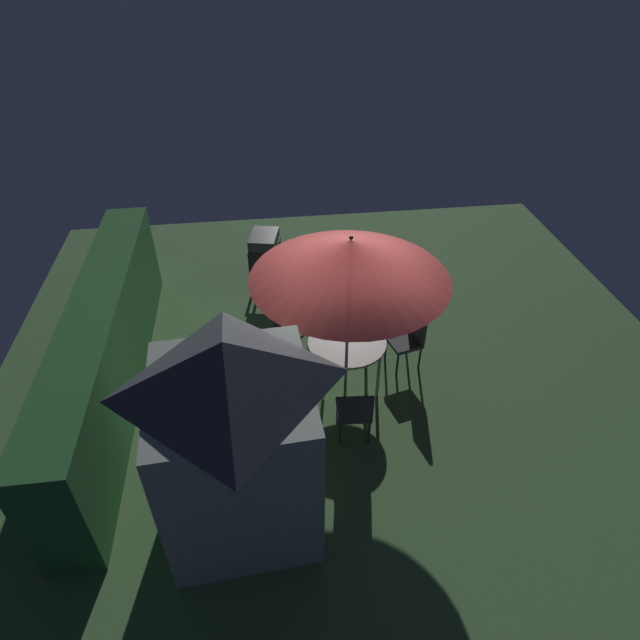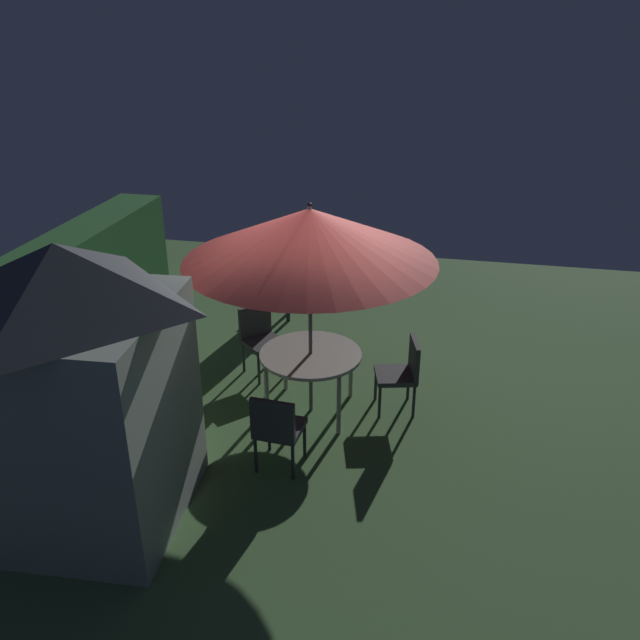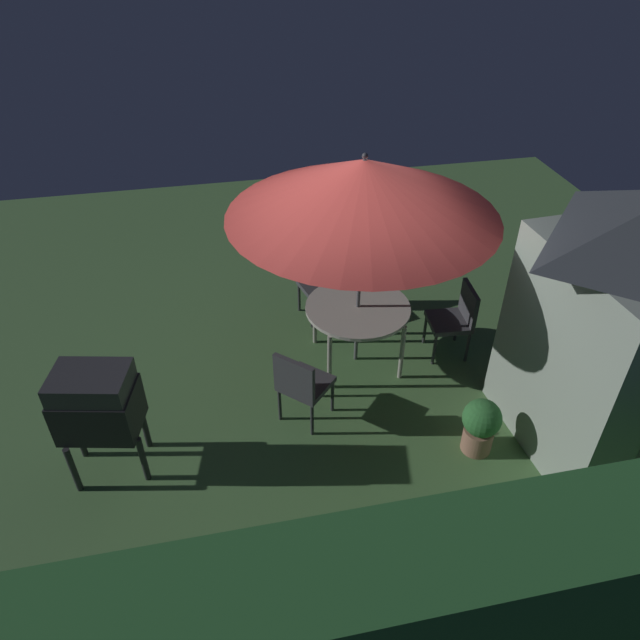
# 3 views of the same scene
# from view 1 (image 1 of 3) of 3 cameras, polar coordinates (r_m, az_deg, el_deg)

# --- Properties ---
(ground_plane) EXTENTS (11.00, 11.00, 0.00)m
(ground_plane) POSITION_cam_1_polar(r_m,az_deg,el_deg) (8.65, 2.49, -5.23)
(ground_plane) COLOR #47703D
(hedge_backdrop) EXTENTS (5.86, 0.69, 1.64)m
(hedge_backdrop) POSITION_cam_1_polar(r_m,az_deg,el_deg) (8.36, -21.78, -2.81)
(hedge_backdrop) COLOR #28602D
(hedge_backdrop) RESTS_ON ground
(garden_shed) EXTENTS (1.87, 1.84, 2.68)m
(garden_shed) POSITION_cam_1_polar(r_m,az_deg,el_deg) (5.96, -9.04, -12.14)
(garden_shed) COLOR gray
(garden_shed) RESTS_ON ground
(patio_table) EXTENTS (1.18, 1.18, 0.77)m
(patio_table) POSITION_cam_1_polar(r_m,az_deg,el_deg) (8.02, 2.86, -2.63)
(patio_table) COLOR #B2ADA3
(patio_table) RESTS_ON ground
(patio_umbrella) EXTENTS (2.76, 2.76, 2.53)m
(patio_umbrella) POSITION_cam_1_polar(r_m,az_deg,el_deg) (7.16, 3.22, 6.47)
(patio_umbrella) COLOR #4C4C51
(patio_umbrella) RESTS_ON ground
(bbq_grill) EXTENTS (0.79, 0.64, 1.20)m
(bbq_grill) POSITION_cam_1_polar(r_m,az_deg,el_deg) (10.05, -5.92, 7.30)
(bbq_grill) COLOR black
(bbq_grill) RESTS_ON ground
(chair_near_shed) EXTENTS (0.65, 0.65, 0.90)m
(chair_near_shed) POSITION_cam_1_polar(r_m,az_deg,el_deg) (8.67, -3.57, -0.65)
(chair_near_shed) COLOR #38383D
(chair_near_shed) RESTS_ON ground
(chair_far_side) EXTENTS (0.50, 0.49, 0.90)m
(chair_far_side) POSITION_cam_1_polar(r_m,az_deg,el_deg) (7.30, 3.70, -9.66)
(chair_far_side) COLOR #38383D
(chair_far_side) RESTS_ON ground
(chair_toward_hedge) EXTENTS (0.56, 0.56, 0.90)m
(chair_toward_hedge) POSITION_cam_1_polar(r_m,az_deg,el_deg) (8.55, 9.49, -1.84)
(chair_toward_hedge) COLOR #38383D
(chair_toward_hedge) RESTS_ON ground
(potted_plant_by_shed) EXTENTS (0.38, 0.38, 0.62)m
(potted_plant_by_shed) POSITION_cam_1_polar(r_m,az_deg,el_deg) (7.58, -8.16, -9.75)
(potted_plant_by_shed) COLOR #936651
(potted_plant_by_shed) RESTS_ON ground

